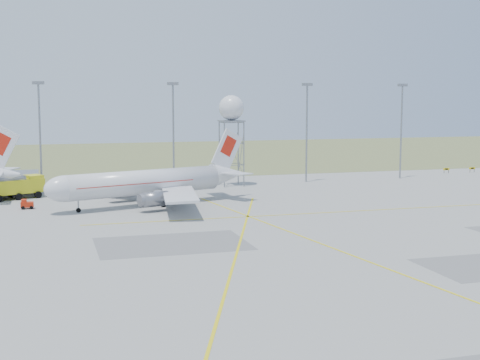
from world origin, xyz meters
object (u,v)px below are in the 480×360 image
object	(u,v)px
baggage_tug	(27,205)
radar_tower	(231,135)
fire_truck	(16,188)
airliner_main	(147,183)

from	to	relation	value
baggage_tug	radar_tower	bearing A→B (deg)	24.88
baggage_tug	fire_truck	bearing A→B (deg)	99.65
airliner_main	radar_tower	size ratio (longest dim) A/B	1.95
radar_tower	baggage_tug	xyz separation A→B (m)	(-38.75, -18.13, -9.52)
radar_tower	airliner_main	bearing A→B (deg)	-134.56
airliner_main	fire_truck	world-z (taller)	airliner_main
radar_tower	fire_truck	distance (m)	42.09
radar_tower	baggage_tug	size ratio (longest dim) A/B	9.04
airliner_main	baggage_tug	bearing A→B (deg)	-24.40
airliner_main	fire_truck	xyz separation A→B (m)	(-20.82, 13.67, -1.84)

